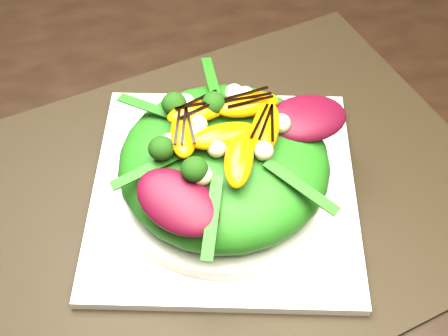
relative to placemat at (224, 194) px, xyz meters
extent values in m
cube|color=black|center=(0.00, 0.00, 0.00)|extent=(0.66, 0.57, 0.00)
cube|color=silver|center=(0.00, 0.00, 0.01)|extent=(0.32, 0.32, 0.01)
cylinder|color=silver|center=(0.00, 0.00, 0.02)|extent=(0.25, 0.25, 0.02)
ellipsoid|color=#216112|center=(0.00, 0.00, 0.05)|extent=(0.26, 0.26, 0.07)
ellipsoid|color=#3C0614|center=(0.09, 0.02, 0.08)|extent=(0.09, 0.07, 0.02)
ellipsoid|color=orange|center=(-0.02, 0.03, 0.10)|extent=(0.07, 0.06, 0.02)
sphere|color=black|center=(-0.07, 0.03, 0.09)|extent=(0.04, 0.04, 0.03)
sphere|color=beige|center=(0.03, -0.05, 0.09)|extent=(0.02, 0.02, 0.02)
cube|color=black|center=(-0.02, 0.03, 0.11)|extent=(0.03, 0.02, 0.00)
camera|label=1|loc=(-0.06, -0.37, 0.52)|focal=48.00mm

